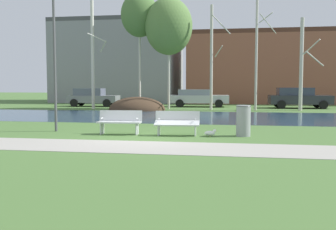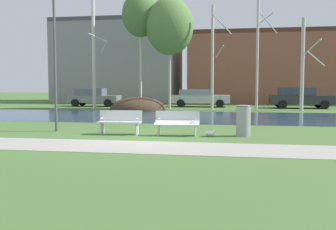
# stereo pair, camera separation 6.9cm
# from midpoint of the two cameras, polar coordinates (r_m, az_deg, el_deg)

# --- Properties ---
(ground_plane) EXTENTS (120.00, 120.00, 0.00)m
(ground_plane) POSITION_cam_midpoint_polar(r_m,az_deg,el_deg) (23.34, 1.81, -0.07)
(ground_plane) COLOR #476B33
(paved_path_strip) EXTENTS (60.00, 2.31, 0.01)m
(paved_path_strip) POSITION_cam_midpoint_polar(r_m,az_deg,el_deg) (11.75, -5.96, -4.54)
(paved_path_strip) COLOR #9E998E
(paved_path_strip) RESTS_ON ground
(river_band) EXTENTS (80.00, 8.54, 0.01)m
(river_band) POSITION_cam_midpoint_polar(r_m,az_deg,el_deg) (22.56, 1.54, -0.22)
(river_band) COLOR #284256
(river_band) RESTS_ON ground
(soil_mound) EXTENTS (4.08, 3.48, 1.90)m
(soil_mound) POSITION_cam_midpoint_polar(r_m,az_deg,el_deg) (28.49, -4.54, 0.73)
(soil_mound) COLOR #423021
(soil_mound) RESTS_ON ground
(bench_left) EXTENTS (1.63, 0.64, 0.87)m
(bench_left) POSITION_cam_midpoint_polar(r_m,az_deg,el_deg) (14.66, -7.10, -0.93)
(bench_left) COLOR silver
(bench_left) RESTS_ON ground
(bench_right) EXTENTS (1.63, 0.64, 0.87)m
(bench_right) POSITION_cam_midpoint_polar(r_m,az_deg,el_deg) (14.20, 1.18, -1.06)
(bench_right) COLOR silver
(bench_right) RESTS_ON ground
(trash_bin) EXTENTS (0.53, 0.53, 1.10)m
(trash_bin) POSITION_cam_midpoint_polar(r_m,az_deg,el_deg) (14.23, 10.65, -0.74)
(trash_bin) COLOR gray
(trash_bin) RESTS_ON ground
(seagull) EXTENTS (0.46, 0.17, 0.26)m
(seagull) POSITION_cam_midpoint_polar(r_m,az_deg,el_deg) (13.97, 5.99, -2.58)
(seagull) COLOR white
(seagull) RESTS_ON ground
(streetlamp) EXTENTS (0.32, 0.32, 6.28)m
(streetlamp) POSITION_cam_midpoint_polar(r_m,az_deg,el_deg) (16.17, -16.21, 12.30)
(streetlamp) COLOR #4C4C51
(streetlamp) RESTS_ON ground
(birch_far_left) EXTENTS (1.25, 2.18, 8.04)m
(birch_far_left) POSITION_cam_midpoint_polar(r_m,az_deg,el_deg) (30.18, -10.80, 8.59)
(birch_far_left) COLOR beige
(birch_far_left) RESTS_ON ground
(birch_left) EXTENTS (2.79, 2.79, 9.04)m
(birch_left) POSITION_cam_midpoint_polar(r_m,az_deg,el_deg) (30.75, -4.20, 14.15)
(birch_left) COLOR beige
(birch_left) RESTS_ON ground
(birch_center_left) EXTENTS (3.49, 3.49, 8.18)m
(birch_center_left) POSITION_cam_midpoint_polar(r_m,az_deg,el_deg) (29.81, 0.04, 12.62)
(birch_center_left) COLOR #BCB7A8
(birch_center_left) RESTS_ON ground
(birch_center) EXTENTS (1.46, 2.14, 7.48)m
(birch_center) POSITION_cam_midpoint_polar(r_m,az_deg,el_deg) (28.85, 6.25, 8.35)
(birch_center) COLOR #BCB7A8
(birch_center) RESTS_ON ground
(birch_center_right) EXTENTS (1.42, 2.39, 9.17)m
(birch_center_right) POSITION_cam_midpoint_polar(r_m,az_deg,el_deg) (28.82, 12.60, 9.95)
(birch_center_right) COLOR #BCB7A8
(birch_center_right) RESTS_ON ground
(birch_right) EXTENTS (1.60, 2.65, 6.41)m
(birch_right) POSITION_cam_midpoint_polar(r_m,az_deg,el_deg) (29.15, 18.66, 7.00)
(birch_right) COLOR #BCB7A8
(birch_right) RESTS_ON ground
(parked_van_nearest_grey) EXTENTS (4.23, 2.14, 1.50)m
(parked_van_nearest_grey) POSITION_cam_midpoint_polar(r_m,az_deg,el_deg) (33.70, -10.88, 2.57)
(parked_van_nearest_grey) COLOR slate
(parked_van_nearest_grey) RESTS_ON ground
(parked_sedan_second_silver) EXTENTS (4.79, 2.16, 1.42)m
(parked_sedan_second_silver) POSITION_cam_midpoint_polar(r_m,az_deg,el_deg) (32.42, 4.34, 2.52)
(parked_sedan_second_silver) COLOR #B2B5BC
(parked_sedan_second_silver) RESTS_ON ground
(parked_hatch_third_dark) EXTENTS (4.68, 2.28, 1.58)m
(parked_hatch_third_dark) POSITION_cam_midpoint_polar(r_m,az_deg,el_deg) (32.04, 18.18, 2.41)
(parked_hatch_third_dark) COLOR #282B30
(parked_hatch_third_dark) RESTS_ON ground
(building_grey_warehouse) EXTENTS (12.28, 8.97, 8.32)m
(building_grey_warehouse) POSITION_cam_midpoint_polar(r_m,az_deg,el_deg) (42.71, -6.92, 7.52)
(building_grey_warehouse) COLOR gray
(building_grey_warehouse) RESTS_ON ground
(building_brick_low) EXTENTS (17.43, 7.14, 6.90)m
(building_brick_low) POSITION_cam_midpoint_polar(r_m,az_deg,el_deg) (40.78, 15.49, 6.54)
(building_brick_low) COLOR brown
(building_brick_low) RESTS_ON ground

